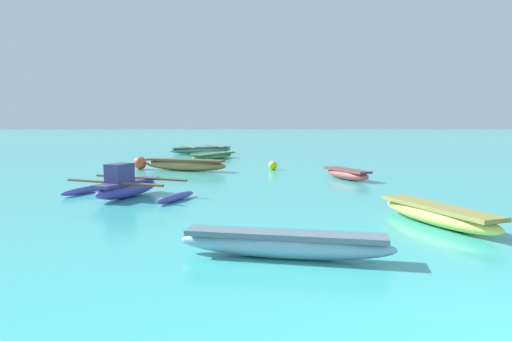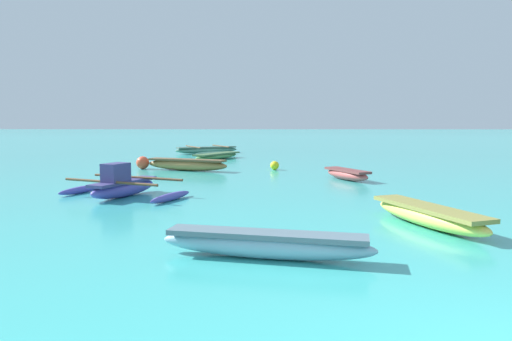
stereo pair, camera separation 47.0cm
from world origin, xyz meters
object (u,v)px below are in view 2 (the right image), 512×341
object	(u,v)px
moored_boat_0	(123,186)
moored_boat_2	(266,244)
moored_boat_6	(347,174)
moored_boat_4	(217,156)
moored_boat_5	(207,150)
mooring_buoy_1	(275,165)
moored_boat_3	(187,164)
mooring_buoy_0	(143,163)
moored_boat_1	(428,215)

from	to	relation	value
moored_boat_0	moored_boat_2	xyz separation A→B (m)	(3.88, -5.55, -0.08)
moored_boat_2	moored_boat_6	size ratio (longest dim) A/B	1.44
moored_boat_4	moored_boat_5	world-z (taller)	moored_boat_5
mooring_buoy_1	moored_boat_2	bearing A→B (deg)	-91.89
moored_boat_6	mooring_buoy_1	bearing A→B (deg)	-167.97
moored_boat_2	moored_boat_3	distance (m)	12.65
mooring_buoy_0	moored_boat_4	bearing A→B (deg)	62.93
moored_boat_3	mooring_buoy_0	bearing A→B (deg)	-176.82
moored_boat_2	mooring_buoy_0	size ratio (longest dim) A/B	5.99
mooring_buoy_0	mooring_buoy_1	bearing A→B (deg)	-2.46
moored_boat_1	mooring_buoy_0	xyz separation A→B (m)	(-8.46, 10.68, 0.05)
moored_boat_0	mooring_buoy_1	world-z (taller)	moored_boat_0
moored_boat_3	mooring_buoy_1	world-z (taller)	moored_boat_3
moored_boat_1	moored_boat_5	size ratio (longest dim) A/B	0.76
moored_boat_1	moored_boat_4	distance (m)	16.93
moored_boat_4	moored_boat_6	size ratio (longest dim) A/B	1.54
moored_boat_3	mooring_buoy_1	size ratio (longest dim) A/B	9.81
moored_boat_6	mooring_buoy_0	xyz separation A→B (m)	(-8.17, 3.53, 0.06)
moored_boat_0	moored_boat_3	xyz separation A→B (m)	(0.62, 6.67, -0.03)
mooring_buoy_0	mooring_buoy_1	xyz separation A→B (m)	(5.69, -0.24, -0.09)
moored_boat_1	moored_boat_4	size ratio (longest dim) A/B	0.87
moored_boat_2	mooring_buoy_1	bearing A→B (deg)	99.73
moored_boat_1	mooring_buoy_0	distance (m)	13.62
moored_boat_2	moored_boat_0	bearing A→B (deg)	136.58
mooring_buoy_1	mooring_buoy_0	bearing A→B (deg)	177.54
moored_boat_1	moored_boat_3	size ratio (longest dim) A/B	0.84
moored_boat_0	mooring_buoy_0	xyz separation A→B (m)	(-1.40, 7.29, -0.03)
moored_boat_0	moored_boat_1	distance (m)	7.84
moored_boat_0	mooring_buoy_0	size ratio (longest dim) A/B	6.66
moored_boat_4	moored_boat_5	size ratio (longest dim) A/B	0.88
moored_boat_3	moored_boat_0	bearing A→B (deg)	-75.17
moored_boat_2	moored_boat_6	xyz separation A→B (m)	(2.89, 9.31, -0.01)
moored_boat_1	moored_boat_2	size ratio (longest dim) A/B	0.93
moored_boat_0	mooring_buoy_1	size ratio (longest dim) A/B	9.81
moored_boat_5	moored_boat_6	bearing A→B (deg)	-90.45
moored_boat_4	moored_boat_5	xyz separation A→B (m)	(-1.12, 4.52, 0.03)
moored_boat_2	moored_boat_3	size ratio (longest dim) A/B	0.90
moored_boat_3	mooring_buoy_1	xyz separation A→B (m)	(3.68, 0.37, -0.08)
moored_boat_5	mooring_buoy_0	bearing A→B (deg)	-125.99
moored_boat_3	moored_boat_5	distance (m)	10.37
moored_boat_5	moored_boat_6	world-z (taller)	moored_boat_5
moored_boat_1	moored_boat_4	bearing A→B (deg)	179.59
moored_boat_0	moored_boat_1	size ratio (longest dim) A/B	1.19
moored_boat_5	mooring_buoy_1	distance (m)	10.82
moored_boat_0	moored_boat_5	size ratio (longest dim) A/B	0.91
moored_boat_4	moored_boat_5	bearing A→B (deg)	43.57
moored_boat_3	moored_boat_6	size ratio (longest dim) A/B	1.60
moored_boat_0	mooring_buoy_0	bearing A→B (deg)	34.17
moored_boat_0	moored_boat_1	world-z (taller)	moored_boat_0
moored_boat_2	mooring_buoy_0	distance (m)	13.88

